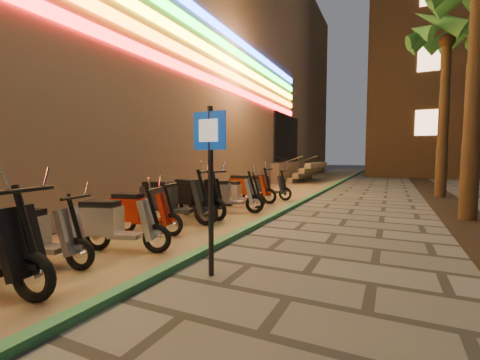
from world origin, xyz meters
The scene contains 15 objects.
ground centered at (0.00, 0.00, 0.00)m, with size 120.00×120.00×0.00m, color #474442.
parking_strip centered at (-2.60, 10.00, 0.01)m, with size 3.40×60.00×0.01m, color #8C7251.
green_curb centered at (-0.90, 10.00, 0.05)m, with size 0.18×60.00×0.10m, color #2A7145.
mall_building centered at (-15.47, 10.02, 7.48)m, with size 24.23×44.00×15.00m.
palm_d centered at (3.60, 12.00, 5.94)m, with size 2.97×3.02×7.16m.
pedestrian_sign centered at (-0.30, 1.06, 1.45)m, with size 0.49×0.10×2.24m.
scooter_5 centered at (-2.76, 0.30, 0.47)m, with size 1.54×0.67×1.08m.
scooter_6 centered at (-2.32, 1.31, 0.48)m, with size 1.56×0.82×1.11m.
scooter_7 centered at (-2.79, 2.40, 0.47)m, with size 1.55×0.70×1.09m.
scooter_8 centered at (-2.82, 3.48, 0.57)m, with size 1.85×0.88×1.30m.
scooter_9 centered at (-2.82, 4.52, 0.55)m, with size 1.79×0.91×1.27m.
scooter_10 centered at (-2.35, 5.42, 0.52)m, with size 1.68×0.87×1.19m.
scooter_11 centered at (-2.51, 6.43, 0.46)m, with size 1.48×0.52×1.05m.
scooter_12 centered at (-2.64, 7.52, 0.53)m, with size 1.73×0.61×1.22m.
scooter_13 centered at (-2.33, 8.55, 0.48)m, with size 1.57×0.55×1.11m.
Camera 1 is at (1.84, -2.56, 1.59)m, focal length 24.00 mm.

